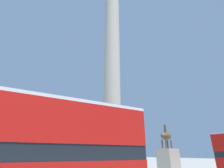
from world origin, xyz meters
TOP-DOWN VIEW (x-y plane):
  - monument_column at (0.00, 0.00)m, footprint 6.08×6.08m
  - equestrian_statue at (11.57, 3.50)m, footprint 3.22×2.53m
  - street_lamp at (-0.08, -3.55)m, footprint 0.51×0.51m

SIDE VIEW (x-z plane):
  - equestrian_statue at x=11.57m, z-range -1.20..5.35m
  - street_lamp at x=-0.08m, z-range 0.81..6.68m
  - monument_column at x=0.00m, z-range -5.06..20.44m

